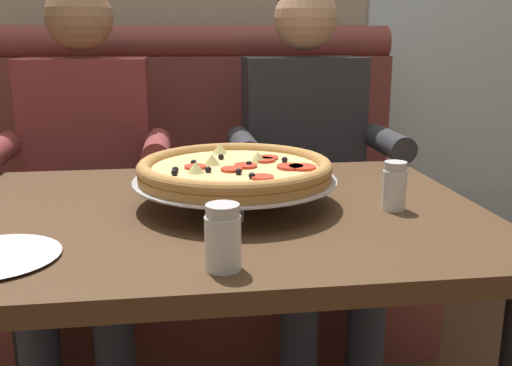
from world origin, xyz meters
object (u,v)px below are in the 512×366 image
dining_table (212,248)px  diner_right (308,153)px  pizza (235,171)px  shaker_oregano (394,189)px  booth_bench (199,222)px  diner_left (85,160)px  shaker_pepper_flakes (224,242)px  patio_chair (409,129)px

dining_table → diner_right: 0.73m
pizza → shaker_oregano: 0.35m
booth_bench → diner_right: (0.36, -0.27, 0.31)m
dining_table → pizza: (0.06, 0.03, 0.17)m
booth_bench → diner_left: (-0.36, -0.27, 0.31)m
pizza → shaker_pepper_flakes: size_ratio=4.12×
pizza → shaker_oregano: pizza is taller
booth_bench → shaker_oregano: 1.09m
diner_right → dining_table: bearing=-120.0°
pizza → shaker_oregano: (0.34, -0.08, -0.03)m
pizza → shaker_pepper_flakes: 0.37m
patio_chair → diner_left: bearing=-138.0°
pizza → diner_right: bearing=63.1°
dining_table → diner_left: 0.73m
shaker_pepper_flakes → patio_chair: (1.37, 2.52, -0.24)m
booth_bench → shaker_pepper_flakes: bearing=-89.9°
booth_bench → shaker_pepper_flakes: booth_bench is taller
diner_right → pizza: 0.68m
shaker_pepper_flakes → patio_chair: bearing=61.5°
shaker_oregano → patio_chair: patio_chair is taller
booth_bench → diner_right: diner_right is taller
dining_table → shaker_oregano: shaker_oregano is taller
pizza → shaker_oregano: bearing=-13.6°
diner_right → patio_chair: size_ratio=1.48×
dining_table → patio_chair: 2.58m
diner_left → shaker_pepper_flakes: diner_left is taller
diner_left → dining_table: bearing=-60.0°
shaker_oregano → shaker_pepper_flakes: shaker_pepper_flakes is taller
patio_chair → booth_bench: bearing=-136.6°
dining_table → diner_right: (0.36, 0.63, 0.08)m
diner_left → patio_chair: size_ratio=1.48×
shaker_pepper_flakes → pizza: bearing=81.4°
dining_table → booth_bench: bearing=90.0°
dining_table → pizza: pizza is taller
diner_left → shaker_oregano: diner_left is taller
pizza → patio_chair: bearing=58.7°
shaker_oregano → diner_left: bearing=137.9°
shaker_oregano → shaker_pepper_flakes: 0.48m
pizza → patio_chair: size_ratio=0.52×
shaker_pepper_flakes → patio_chair: 2.87m
dining_table → diner_left: diner_left is taller
diner_left → pizza: bearing=-55.2°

